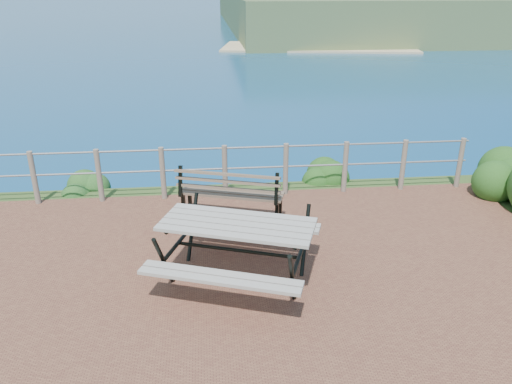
# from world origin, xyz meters

# --- Properties ---
(ground) EXTENTS (10.00, 7.00, 0.12)m
(ground) POSITION_xyz_m (0.00, 0.00, 0.00)
(ground) COLOR brown
(ground) RESTS_ON ground
(safety_railing) EXTENTS (9.40, 0.10, 1.00)m
(safety_railing) POSITION_xyz_m (0.00, 3.35, 0.57)
(safety_railing) COLOR #6B5B4C
(safety_railing) RESTS_ON ground
(picnic_table) EXTENTS (2.17, 1.66, 0.85)m
(picnic_table) POSITION_xyz_m (0.04, 0.44, 0.54)
(picnic_table) COLOR gray
(picnic_table) RESTS_ON ground
(park_bench) EXTENTS (1.80, 0.96, 0.99)m
(park_bench) POSITION_xyz_m (0.07, 2.32, 0.65)
(park_bench) COLOR brown
(park_bench) RESTS_ON ground
(shrub_right_edge) EXTENTS (1.04, 1.04, 1.48)m
(shrub_right_edge) POSITION_xyz_m (5.30, 3.14, 0.00)
(shrub_right_edge) COLOR #234916
(shrub_right_edge) RESTS_ON ground
(shrub_lip_west) EXTENTS (0.71, 0.71, 0.43)m
(shrub_lip_west) POSITION_xyz_m (-2.84, 4.02, 0.00)
(shrub_lip_west) COLOR #1D4C1C
(shrub_lip_west) RESTS_ON ground
(shrub_lip_east) EXTENTS (0.80, 0.80, 0.55)m
(shrub_lip_east) POSITION_xyz_m (2.12, 4.23, 0.00)
(shrub_lip_east) COLOR #234916
(shrub_lip_east) RESTS_ON ground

